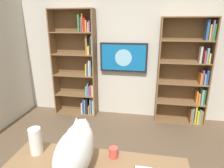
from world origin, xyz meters
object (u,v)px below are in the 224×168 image
(bookshelf_left, at_px, (189,76))
(wall_mounted_tv, at_px, (124,58))
(bookshelf_right, at_px, (79,66))
(cat, at_px, (76,148))
(coffee_mug, at_px, (113,152))
(paper_towel_roll, at_px, (36,141))

(bookshelf_left, bearing_deg, wall_mounted_tv, -3.68)
(bookshelf_right, xyz_separation_m, cat, (-0.84, 2.47, -0.11))
(bookshelf_left, relative_size, coffee_mug, 20.92)
(wall_mounted_tv, bearing_deg, paper_towel_roll, 78.31)
(bookshelf_left, distance_m, bookshelf_right, 2.17)
(bookshelf_left, bearing_deg, coffee_mug, 65.33)
(bookshelf_left, height_order, bookshelf_right, bookshelf_right)
(bookshelf_left, xyz_separation_m, cat, (1.32, 2.47, -0.01))
(bookshelf_right, relative_size, wall_mounted_tv, 2.31)
(bookshelf_left, height_order, cat, bookshelf_left)
(wall_mounted_tv, xyz_separation_m, paper_towel_roll, (0.50, 2.43, -0.37))
(bookshelf_left, distance_m, wall_mounted_tv, 1.29)
(bookshelf_left, relative_size, paper_towel_roll, 8.06)
(wall_mounted_tv, bearing_deg, coffee_mug, 94.92)
(paper_towel_roll, bearing_deg, bookshelf_left, -126.80)
(bookshelf_left, relative_size, bookshelf_right, 0.93)
(wall_mounted_tv, xyz_separation_m, coffee_mug, (-0.20, 2.37, -0.45))
(wall_mounted_tv, height_order, paper_towel_roll, wall_mounted_tv)
(wall_mounted_tv, height_order, coffee_mug, wall_mounted_tv)
(wall_mounted_tv, relative_size, coffee_mug, 9.79)
(bookshelf_right, distance_m, paper_towel_roll, 2.39)
(wall_mounted_tv, xyz_separation_m, cat, (0.07, 2.55, -0.31))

